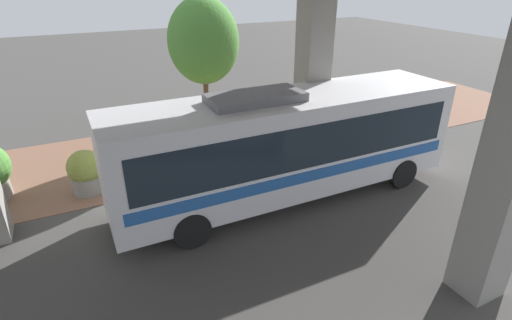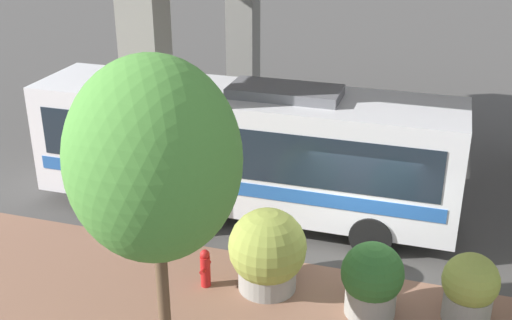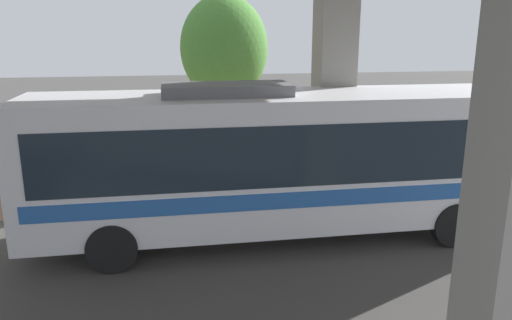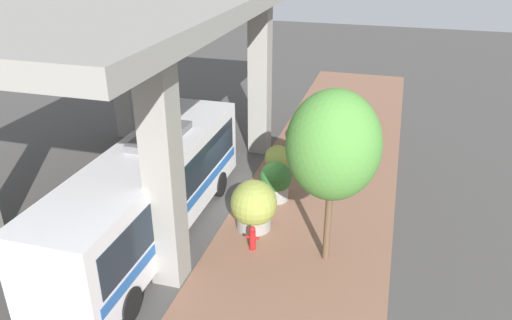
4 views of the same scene
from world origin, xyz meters
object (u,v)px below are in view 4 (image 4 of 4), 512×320
Objects in this scene: bus at (149,189)px; planter_front at (278,162)px; planter_middle at (312,136)px; planter_extra at (254,206)px; street_tree_near at (333,146)px; planter_back at (276,181)px; fire_hydrant at (252,238)px.

planter_front is (-3.03, -5.66, -1.17)m from bus.
planter_extra is (0.82, 6.91, -0.03)m from planter_middle.
bus is 7.31× the size of planter_front.
planter_front is at bearing -60.81° from street_tree_near.
planter_middle is 1.16× the size of planter_back.
planter_back is 5.27m from street_tree_near.
bus reaches higher than fire_hydrant.
bus is 5.80× the size of planter_middle.
planter_front is at bearing -118.22° from bus.
planter_front is 0.79× the size of planter_middle.
bus is at bearing 4.57° from street_tree_near.
planter_back is (-3.40, -3.79, -1.11)m from bus.
planter_back is 0.28× the size of street_tree_near.
planter_middle is 6.96m from planter_extra.
bus reaches higher than planter_middle.
street_tree_near is (-1.95, 8.01, 3.09)m from planter_middle.
planter_middle is at bearing -115.16° from bus.
planter_front is 6.78m from street_tree_near.
fire_hydrant is 8.23m from planter_middle.
bus is 3.67m from planter_extra.
planter_back is at bearing -131.90° from bus.
street_tree_near is (-2.52, 3.32, 3.23)m from planter_back.
planter_extra is 0.32× the size of street_tree_near.
planter_front is at bearing 71.44° from planter_middle.
fire_hydrant is 3.53m from planter_back.
bus is 11.86× the size of fire_hydrant.
planter_back is at bearing -96.10° from planter_extra.
planter_extra is at bearing 83.26° from planter_middle.
bus reaches higher than planter_back.
planter_extra is at bearing 83.90° from planter_back.
planter_extra is (0.24, 2.23, 0.10)m from planter_back.
bus is 5.22m from planter_back.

